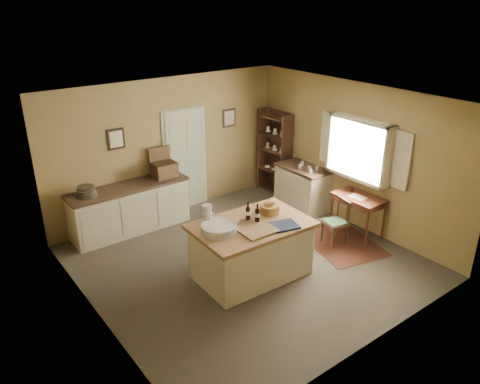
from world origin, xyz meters
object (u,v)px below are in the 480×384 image
object	(u,v)px
writing_desk	(359,201)
shelving_unit	(276,152)
sideboard	(130,207)
right_cabinet	(302,187)
work_island	(251,248)
desk_chair	(335,223)

from	to	relation	value
writing_desk	shelving_unit	distance (m)	2.47
sideboard	right_cabinet	size ratio (longest dim) A/B	2.03
work_island	desk_chair	bearing A→B (deg)	-0.55
work_island	shelving_unit	size ratio (longest dim) A/B	1.00
work_island	shelving_unit	distance (m)	3.48
desk_chair	shelving_unit	bearing A→B (deg)	83.61
desk_chair	shelving_unit	world-z (taller)	shelving_unit
sideboard	desk_chair	bearing A→B (deg)	-44.70
desk_chair	right_cabinet	size ratio (longest dim) A/B	0.73
sideboard	desk_chair	size ratio (longest dim) A/B	2.78
sideboard	desk_chair	distance (m)	3.74
writing_desk	shelving_unit	xyz separation A→B (m)	(0.15, 2.45, 0.24)
sideboard	writing_desk	size ratio (longest dim) A/B	2.47
sideboard	shelving_unit	bearing A→B (deg)	-3.39
right_cabinet	desk_chair	bearing A→B (deg)	-111.81
writing_desk	right_cabinet	bearing A→B (deg)	90.01
right_cabinet	shelving_unit	world-z (taller)	shelving_unit
sideboard	writing_desk	world-z (taller)	sideboard
work_island	shelving_unit	xyz separation A→B (m)	(2.54, 2.34, 0.43)
desk_chair	shelving_unit	size ratio (longest dim) A/B	0.44
writing_desk	desk_chair	xyz separation A→B (m)	(-0.57, 0.02, -0.27)
writing_desk	shelving_unit	world-z (taller)	shelving_unit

